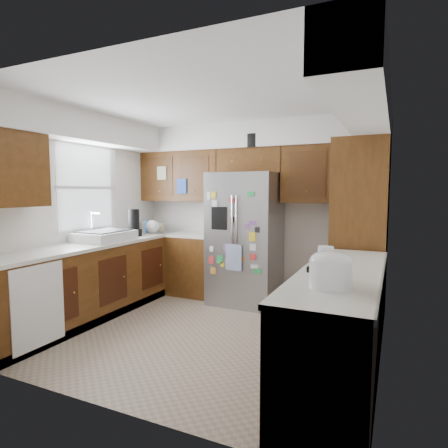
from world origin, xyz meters
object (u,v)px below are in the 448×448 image
at_px(rice_cooker, 331,269).
at_px(paper_towel, 326,264).
at_px(pantry, 360,231).
at_px(fridge, 245,238).

distance_m(rice_cooker, paper_towel, 0.19).
bearing_deg(pantry, rice_cooker, -90.01).
height_order(pantry, fridge, pantry).
bearing_deg(fridge, rice_cooker, -56.37).
relative_size(pantry, rice_cooker, 7.39).
bearing_deg(rice_cooker, fridge, 123.63).
xyz_separation_m(pantry, rice_cooker, (-0.00, -2.20, -0.03)).
distance_m(fridge, rice_cooker, 2.71).
xyz_separation_m(pantry, fridge, (-1.50, 0.05, -0.17)).
distance_m(fridge, paper_towel, 2.53).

